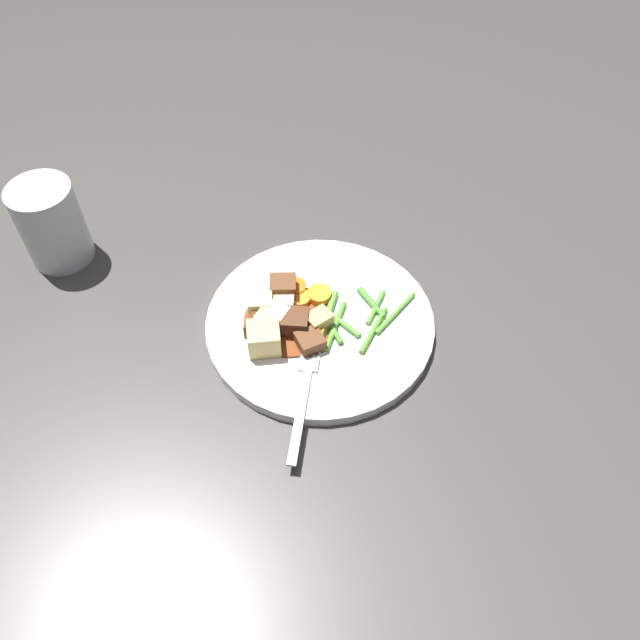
{
  "coord_description": "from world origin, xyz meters",
  "views": [
    {
      "loc": [
        0.2,
        0.43,
        0.61
      ],
      "look_at": [
        0.0,
        0.0,
        0.01
      ],
      "focal_mm": 36.45,
      "sensor_mm": 36.0,
      "label": 1
    }
  ],
  "objects_px": {
    "carrot_slice_1": "(300,299)",
    "potato_chunk_4": "(283,301)",
    "carrot_slice_2": "(319,295)",
    "meat_chunk_3": "(262,328)",
    "potato_chunk_1": "(264,338)",
    "meat_chunk_2": "(310,341)",
    "potato_chunk_3": "(273,319)",
    "meat_chunk_0": "(296,325)",
    "meat_chunk_1": "(283,289)",
    "fork": "(305,387)",
    "water_glass": "(51,224)",
    "potato_chunk_2": "(319,321)",
    "dinner_plate": "(320,324)",
    "carrot_slice_0": "(295,288)",
    "carrot_slice_3": "(310,332)",
    "potato_chunk_0": "(261,305)"
  },
  "relations": [
    {
      "from": "carrot_slice_3",
      "to": "meat_chunk_0",
      "type": "xyz_separation_m",
      "value": [
        0.01,
        -0.01,
        0.01
      ]
    },
    {
      "from": "potato_chunk_4",
      "to": "fork",
      "type": "height_order",
      "value": "potato_chunk_4"
    },
    {
      "from": "potato_chunk_1",
      "to": "carrot_slice_1",
      "type": "bearing_deg",
      "value": -144.63
    },
    {
      "from": "carrot_slice_1",
      "to": "potato_chunk_2",
      "type": "height_order",
      "value": "potato_chunk_2"
    },
    {
      "from": "carrot_slice_0",
      "to": "carrot_slice_3",
      "type": "distance_m",
      "value": 0.07
    },
    {
      "from": "carrot_slice_2",
      "to": "potato_chunk_0",
      "type": "xyz_separation_m",
      "value": [
        0.07,
        -0.01,
        0.01
      ]
    },
    {
      "from": "carrot_slice_1",
      "to": "meat_chunk_2",
      "type": "xyz_separation_m",
      "value": [
        0.02,
        0.07,
        0.0
      ]
    },
    {
      "from": "potato_chunk_3",
      "to": "meat_chunk_0",
      "type": "bearing_deg",
      "value": 139.34
    },
    {
      "from": "potato_chunk_3",
      "to": "meat_chunk_3",
      "type": "bearing_deg",
      "value": 17.83
    },
    {
      "from": "carrot_slice_0",
      "to": "carrot_slice_1",
      "type": "xyz_separation_m",
      "value": [
        0.0,
        0.02,
        -0.0
      ]
    },
    {
      "from": "carrot_slice_0",
      "to": "meat_chunk_0",
      "type": "xyz_separation_m",
      "value": [
        0.02,
        0.06,
        0.01
      ]
    },
    {
      "from": "meat_chunk_0",
      "to": "carrot_slice_0",
      "type": "bearing_deg",
      "value": -112.63
    },
    {
      "from": "meat_chunk_0",
      "to": "meat_chunk_2",
      "type": "height_order",
      "value": "meat_chunk_0"
    },
    {
      "from": "potato_chunk_0",
      "to": "potato_chunk_2",
      "type": "distance_m",
      "value": 0.07
    },
    {
      "from": "fork",
      "to": "water_glass",
      "type": "bearing_deg",
      "value": -59.38
    },
    {
      "from": "potato_chunk_0",
      "to": "fork",
      "type": "height_order",
      "value": "potato_chunk_0"
    },
    {
      "from": "fork",
      "to": "meat_chunk_3",
      "type": "bearing_deg",
      "value": -81.16
    },
    {
      "from": "potato_chunk_4",
      "to": "carrot_slice_3",
      "type": "bearing_deg",
      "value": 101.32
    },
    {
      "from": "carrot_slice_0",
      "to": "fork",
      "type": "relative_size",
      "value": 0.18
    },
    {
      "from": "carrot_slice_2",
      "to": "potato_chunk_2",
      "type": "relative_size",
      "value": 1.03
    },
    {
      "from": "carrot_slice_1",
      "to": "potato_chunk_3",
      "type": "bearing_deg",
      "value": 26.11
    },
    {
      "from": "carrot_slice_0",
      "to": "water_glass",
      "type": "bearing_deg",
      "value": -39.21
    },
    {
      "from": "potato_chunk_3",
      "to": "meat_chunk_1",
      "type": "height_order",
      "value": "meat_chunk_1"
    },
    {
      "from": "potato_chunk_4",
      "to": "meat_chunk_3",
      "type": "distance_m",
      "value": 0.05
    },
    {
      "from": "potato_chunk_2",
      "to": "meat_chunk_0",
      "type": "relative_size",
      "value": 0.91
    },
    {
      "from": "potato_chunk_0",
      "to": "water_glass",
      "type": "xyz_separation_m",
      "value": [
        0.19,
        -0.21,
        0.03
      ]
    },
    {
      "from": "carrot_slice_2",
      "to": "meat_chunk_3",
      "type": "relative_size",
      "value": 0.86
    },
    {
      "from": "potato_chunk_2",
      "to": "potato_chunk_4",
      "type": "height_order",
      "value": "same"
    },
    {
      "from": "carrot_slice_1",
      "to": "potato_chunk_2",
      "type": "relative_size",
      "value": 0.92
    },
    {
      "from": "potato_chunk_0",
      "to": "meat_chunk_1",
      "type": "xyz_separation_m",
      "value": [
        -0.03,
        -0.01,
        0.0
      ]
    },
    {
      "from": "potato_chunk_1",
      "to": "meat_chunk_2",
      "type": "distance_m",
      "value": 0.05
    },
    {
      "from": "potato_chunk_1",
      "to": "potato_chunk_4",
      "type": "distance_m",
      "value": 0.06
    },
    {
      "from": "carrot_slice_3",
      "to": "meat_chunk_1",
      "type": "relative_size",
      "value": 1.05
    },
    {
      "from": "fork",
      "to": "water_glass",
      "type": "relative_size",
      "value": 1.42
    },
    {
      "from": "dinner_plate",
      "to": "potato_chunk_3",
      "type": "distance_m",
      "value": 0.06
    },
    {
      "from": "dinner_plate",
      "to": "water_glass",
      "type": "relative_size",
      "value": 2.47
    },
    {
      "from": "dinner_plate",
      "to": "carrot_slice_3",
      "type": "relative_size",
      "value": 8.29
    },
    {
      "from": "potato_chunk_3",
      "to": "fork",
      "type": "height_order",
      "value": "potato_chunk_3"
    },
    {
      "from": "carrot_slice_2",
      "to": "fork",
      "type": "relative_size",
      "value": 0.19
    },
    {
      "from": "potato_chunk_0",
      "to": "potato_chunk_3",
      "type": "xyz_separation_m",
      "value": [
        -0.0,
        0.03,
        -0.0
      ]
    },
    {
      "from": "dinner_plate",
      "to": "potato_chunk_1",
      "type": "height_order",
      "value": "potato_chunk_1"
    },
    {
      "from": "potato_chunk_0",
      "to": "potato_chunk_4",
      "type": "xyz_separation_m",
      "value": [
        -0.03,
        0.0,
        -0.0
      ]
    },
    {
      "from": "potato_chunk_3",
      "to": "meat_chunk_0",
      "type": "distance_m",
      "value": 0.03
    },
    {
      "from": "potato_chunk_1",
      "to": "meat_chunk_2",
      "type": "xyz_separation_m",
      "value": [
        -0.05,
        0.02,
        -0.01
      ]
    },
    {
      "from": "carrot_slice_1",
      "to": "potato_chunk_4",
      "type": "relative_size",
      "value": 0.91
    },
    {
      "from": "potato_chunk_0",
      "to": "potato_chunk_1",
      "type": "xyz_separation_m",
      "value": [
        0.02,
        0.05,
        0.0
      ]
    },
    {
      "from": "meat_chunk_2",
      "to": "meat_chunk_3",
      "type": "xyz_separation_m",
      "value": [
        0.04,
        -0.04,
        0.0
      ]
    },
    {
      "from": "dinner_plate",
      "to": "potato_chunk_4",
      "type": "bearing_deg",
      "value": -49.75
    },
    {
      "from": "dinner_plate",
      "to": "meat_chunk_1",
      "type": "distance_m",
      "value": 0.06
    },
    {
      "from": "carrot_slice_2",
      "to": "potato_chunk_3",
      "type": "bearing_deg",
      "value": 13.16
    }
  ]
}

